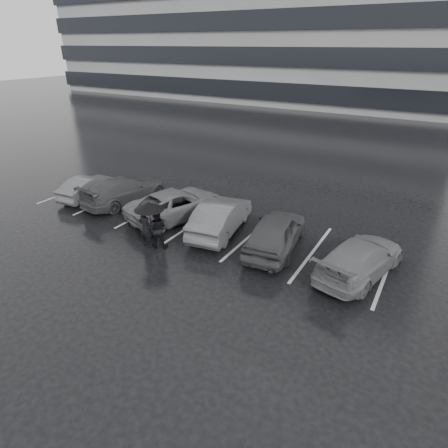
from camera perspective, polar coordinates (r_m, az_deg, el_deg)
ground at (r=14.67m, az=-2.63°, el=-5.18°), size 160.00×160.00×0.00m
car_main at (r=15.12m, az=7.89°, el=-1.19°), size 2.34×4.56×1.49m
car_west_a at (r=16.34m, az=-0.52°, el=1.14°), size 2.25×4.56×1.44m
car_west_b at (r=17.88m, az=-7.21°, el=3.05°), size 3.63×5.36×1.36m
car_west_c at (r=20.15m, az=-14.92°, el=5.04°), size 2.52×4.90×1.36m
car_west_d at (r=21.42m, az=-19.90°, el=5.33°), size 1.64×3.71×1.18m
car_east at (r=14.26m, az=20.07°, el=-4.87°), size 2.80×4.77×1.30m
pedestrian_left at (r=15.41m, az=-11.86°, el=-0.60°), size 0.61×0.40×1.66m
pedestrian_right at (r=15.29m, az=-10.18°, el=-0.67°), size 1.01×0.94×1.66m
umbrella at (r=14.88m, az=-11.37°, el=2.70°), size 1.19×1.19×2.01m
stall_stripes at (r=16.89m, az=-0.25°, el=-0.69°), size 19.72×5.00×0.00m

